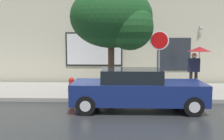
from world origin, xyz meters
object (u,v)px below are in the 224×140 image
Objects in this scene: parked_car at (137,89)px; pedestrian_with_umbrella at (198,56)px; street_tree at (115,19)px; stop_sign at (159,51)px; fire_hydrant at (72,87)px.

parked_car is 4.20m from pedestrian_with_umbrella.
pedestrian_with_umbrella is 0.45× the size of street_tree.
pedestrian_with_umbrella is 0.76× the size of stop_sign.
pedestrian_with_umbrella is at bearing 37.15° from stop_sign.
street_tree is at bearing 6.74° from fire_hydrant.
pedestrian_with_umbrella is (2.91, 2.84, 1.05)m from parked_car.
parked_car is at bearing -125.26° from stop_sign.
parked_car is at bearing -135.75° from pedestrian_with_umbrella.
street_tree reaches higher than fire_hydrant.
stop_sign reaches higher than pedestrian_with_umbrella.
stop_sign is (1.77, -0.39, -1.27)m from street_tree.
fire_hydrant is 0.37× the size of pedestrian_with_umbrella.
stop_sign is (3.56, -0.18, 1.51)m from fire_hydrant.
street_tree is at bearing -163.71° from pedestrian_with_umbrella.
street_tree reaches higher than pedestrian_with_umbrella.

